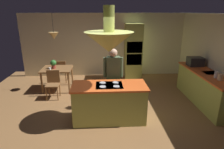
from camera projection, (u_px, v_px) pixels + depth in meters
ground at (109, 115)px, 5.07m from camera, size 8.16×8.16×0.00m
wall_back at (105, 45)px, 7.94m from camera, size 6.80×0.10×2.55m
kitchen_island at (109, 102)px, 4.73m from camera, size 1.80×0.79×0.96m
counter_run_right at (205, 88)px, 5.64m from camera, size 0.73×2.54×0.94m
oven_tower at (133, 51)px, 7.67m from camera, size 0.66×0.62×2.17m
dining_table at (57, 71)px, 6.57m from camera, size 1.00×0.89×0.76m
person_at_island at (113, 75)px, 5.21m from camera, size 0.53×0.23×1.69m
range_hood at (109, 41)px, 4.25m from camera, size 1.10×1.10×1.00m
pendant_light_over_table at (54, 36)px, 6.19m from camera, size 0.32×0.32×0.82m
chair_facing_island at (53, 82)px, 5.99m from camera, size 0.40×0.40×0.87m
chair_by_back_wall at (61, 70)px, 7.25m from camera, size 0.40×0.40×0.87m
potted_plant_on_table at (53, 64)px, 6.47m from camera, size 0.20×0.20×0.30m
cup_on_table at (50, 69)px, 6.31m from camera, size 0.07×0.07×0.09m
canister_flour at (220, 77)px, 4.88m from camera, size 0.13×0.13×0.17m
canister_sugar at (216, 75)px, 5.04m from camera, size 0.10×0.10×0.19m
microwave_on_counter at (195, 62)px, 6.16m from camera, size 0.46×0.36×0.28m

